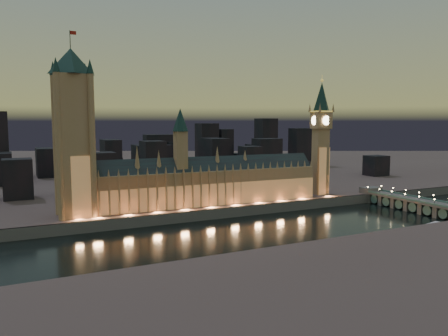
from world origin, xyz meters
name	(u,v)px	position (x,y,z in m)	size (l,w,h in m)	color
ground_plane	(252,229)	(0.00, 0.00, 0.00)	(2000.00, 2000.00, 0.00)	black
north_bank	(107,162)	(0.00, 520.00, 4.00)	(2000.00, 960.00, 8.00)	#4E3936
embankment_wall	(226,213)	(0.00, 41.00, 4.00)	(2000.00, 2.50, 8.00)	#564E51
palace_of_westminster	(203,182)	(-10.67, 61.74, 26.37)	(202.00, 24.87, 78.00)	#9B7846
victoria_tower	(73,126)	(-110.00, 61.93, 72.87)	(31.68, 31.68, 130.37)	#9B7846
elizabeth_tower	(321,128)	(108.00, 61.92, 69.32)	(18.00, 18.00, 109.94)	#9B7846
westminster_bridge	(412,204)	(155.07, -3.45, 5.99)	(17.78, 113.00, 15.90)	#564E51
river_boat	(432,228)	(111.49, -58.00, 1.56)	(45.97, 20.06, 4.50)	#564E51
city_backdrop	(178,158)	(34.28, 247.27, 30.85)	(488.46, 215.63, 78.99)	black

